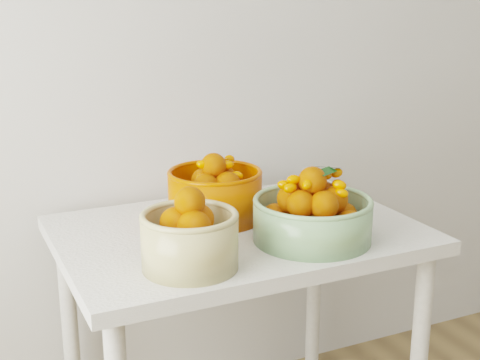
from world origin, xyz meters
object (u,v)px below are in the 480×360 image
(bowl_green, at_px, (312,215))
(bowl_orange, at_px, (215,193))
(bowl_cream, at_px, (190,238))
(table, at_px, (238,259))

(bowl_green, xyz_separation_m, bowl_orange, (-0.17, 0.27, 0.01))
(bowl_orange, bearing_deg, bowl_cream, -122.59)
(bowl_orange, bearing_deg, table, -73.90)
(table, height_order, bowl_cream, bowl_cream)
(table, relative_size, bowl_cream, 3.60)
(bowl_cream, xyz_separation_m, bowl_orange, (0.20, 0.31, 0.00))
(bowl_cream, height_order, bowl_green, bowl_green)
(table, height_order, bowl_orange, bowl_orange)
(bowl_cream, height_order, bowl_orange, bowl_cream)
(bowl_cream, bearing_deg, table, 42.99)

